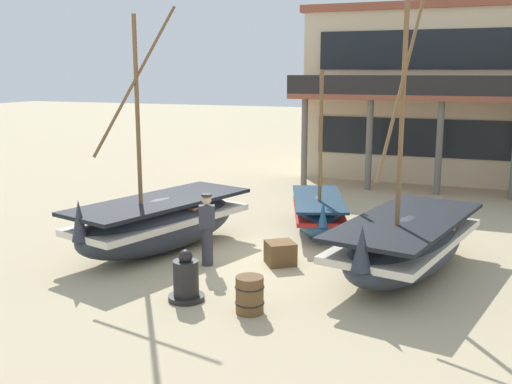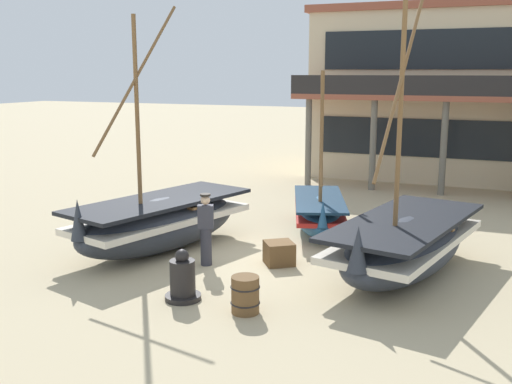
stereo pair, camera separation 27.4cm
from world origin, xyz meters
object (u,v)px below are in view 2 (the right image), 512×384
fishing_boat_centre_large (404,244)px  wooden_barrel (245,295)px  harbor_building_main (427,92)px  fisherman_by_hull (206,230)px  fishing_boat_far_right (319,212)px  cargo_crate (279,253)px  fishing_boat_near_left (160,222)px  capstan_winch (183,280)px

fishing_boat_centre_large → wooden_barrel: fishing_boat_centre_large is taller
wooden_barrel → harbor_building_main: bearing=87.1°
harbor_building_main → fisherman_by_hull: bearing=-100.6°
harbor_building_main → fishing_boat_far_right: bearing=-96.7°
fishing_boat_centre_large → harbor_building_main: harbor_building_main is taller
fisherman_by_hull → cargo_crate: (1.53, 0.71, -0.57)m
wooden_barrel → fishing_boat_far_right: bearing=94.2°
cargo_crate → fishing_boat_centre_large: bearing=7.5°
fishing_boat_near_left → capstan_winch: size_ratio=5.80×
fisherman_by_hull → fishing_boat_far_right: bearing=68.7°
fisherman_by_hull → cargo_crate: size_ratio=2.66×
capstan_winch → cargo_crate: size_ratio=1.62×
fishing_boat_near_left → wooden_barrel: bearing=-38.3°
fishing_boat_far_right → harbor_building_main: bearing=83.3°
fishing_boat_far_right → capstan_winch: size_ratio=4.32×
fishing_boat_centre_large → capstan_winch: size_ratio=6.16×
fisherman_by_hull → harbor_building_main: harbor_building_main is taller
cargo_crate → harbor_building_main: bearing=84.8°
fishing_boat_near_left → harbor_building_main: (4.46, 14.67, 2.80)m
fishing_boat_far_right → cargo_crate: (0.01, -3.19, -0.28)m
fishing_boat_near_left → fisherman_by_hull: bearing=-20.5°
fishing_boat_near_left → cargo_crate: bearing=2.1°
fishing_boat_near_left → harbor_building_main: 15.59m
capstan_winch → fishing_boat_far_right: bearing=81.1°
fishing_boat_centre_large → cargo_crate: fishing_boat_centre_large is taller
fishing_boat_far_right → fisherman_by_hull: bearing=-111.3°
wooden_barrel → fisherman_by_hull: bearing=131.6°
fishing_boat_far_right → fisherman_by_hull: (-1.52, -3.90, 0.29)m
fisherman_by_hull → wooden_barrel: 3.01m
cargo_crate → fishing_boat_far_right: bearing=90.2°
fisherman_by_hull → harbor_building_main: bearing=79.4°
capstan_winch → wooden_barrel: bearing=-5.0°
fisherman_by_hull → harbor_building_main: size_ratio=0.18×
fisherman_by_hull → fishing_boat_centre_large: bearing=14.0°
fishing_boat_near_left → capstan_winch: (2.18, -2.70, -0.32)m
fishing_boat_near_left → harbor_building_main: bearing=73.1°
harbor_building_main → wooden_barrel: bearing=-92.9°
capstan_winch → wooden_barrel: 1.40m
capstan_winch → cargo_crate: (0.96, 2.81, -0.14)m
fisherman_by_hull → fishing_boat_near_left: bearing=159.5°
fishing_boat_centre_large → fishing_boat_near_left: bearing=-175.4°
fishing_boat_centre_large → capstan_winch: bearing=-139.7°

